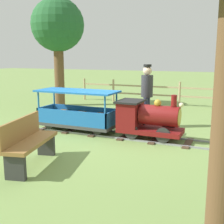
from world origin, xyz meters
TOP-DOWN VIEW (x-y plane):
  - ground_plane at (0.00, 0.00)m, footprint 60.00×60.00m
  - track at (0.00, 0.41)m, footprint 0.76×5.70m
  - locomotive at (0.00, 1.27)m, footprint 0.72×1.44m
  - passenger_car at (0.00, -0.49)m, footprint 0.82×2.00m
  - conductor_person at (-1.05, 0.95)m, footprint 0.30×0.30m
  - park_bench at (2.34, -0.04)m, footprint 1.36×0.69m
  - oak_tree_near at (-3.09, -3.06)m, footprint 1.91×1.91m
  - fence_section at (-4.77, 0.41)m, footprint 0.08×6.78m

SIDE VIEW (x-z plane):
  - ground_plane at x=0.00m, z-range 0.00..0.00m
  - track at x=0.00m, z-range 0.00..0.04m
  - park_bench at x=2.34m, z-range 0.01..0.83m
  - passenger_car at x=0.00m, z-range -0.06..0.91m
  - locomotive at x=0.00m, z-range -0.01..0.97m
  - fence_section at x=-4.77m, z-range 0.03..0.93m
  - conductor_person at x=-1.05m, z-range 0.15..1.77m
  - oak_tree_near at x=-3.09m, z-range 0.92..4.81m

